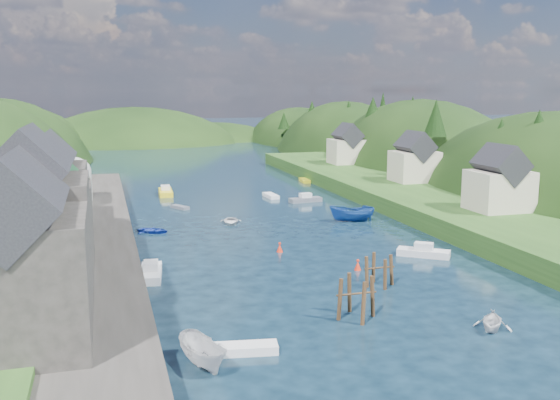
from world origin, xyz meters
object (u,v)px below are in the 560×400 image
object	(u,v)px
channel_buoy_near	(358,265)
channel_buoy_far	(280,248)
piling_cluster_near	(356,301)
piling_cluster_far	(379,274)

from	to	relation	value
channel_buoy_near	channel_buoy_far	world-z (taller)	same
piling_cluster_near	channel_buoy_near	world-z (taller)	piling_cluster_near
channel_buoy_near	channel_buoy_far	xyz separation A→B (m)	(-5.43, 8.78, 0.00)
piling_cluster_far	channel_buoy_far	bearing A→B (deg)	110.78
channel_buoy_far	piling_cluster_near	bearing A→B (deg)	-89.59
piling_cluster_far	channel_buoy_far	xyz separation A→B (m)	(-5.29, 13.95, -0.65)
channel_buoy_near	channel_buoy_far	bearing A→B (deg)	121.74
piling_cluster_far	channel_buoy_near	world-z (taller)	piling_cluster_far
piling_cluster_far	channel_buoy_near	size ratio (longest dim) A/B	3.09
piling_cluster_near	piling_cluster_far	bearing A→B (deg)	53.30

